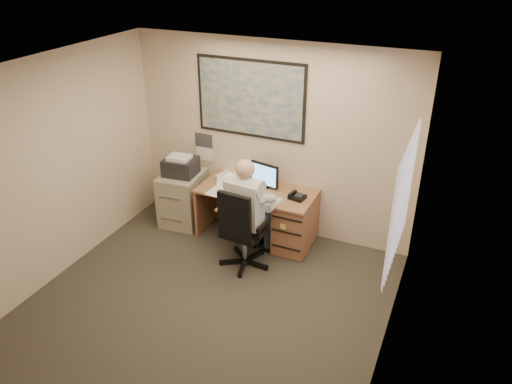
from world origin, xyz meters
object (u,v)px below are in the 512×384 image
at_px(office_chair, 243,244).
at_px(person, 245,214).
at_px(filing_cabinet, 183,194).
at_px(desk, 280,214).

relative_size(office_chair, person, 0.77).
distance_m(filing_cabinet, person, 1.45).
height_order(filing_cabinet, person, person).
bearing_deg(desk, person, -108.88).
relative_size(filing_cabinet, person, 0.73).
bearing_deg(desk, filing_cabinet, -178.29).
relative_size(filing_cabinet, office_chair, 0.95).
relative_size(desk, filing_cabinet, 1.50).
bearing_deg(filing_cabinet, person, -30.24).
bearing_deg(office_chair, desk, 78.82).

